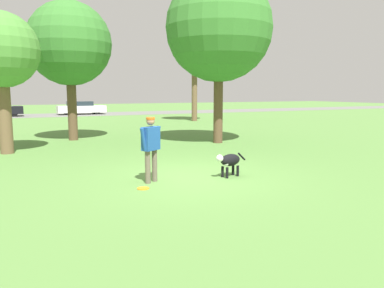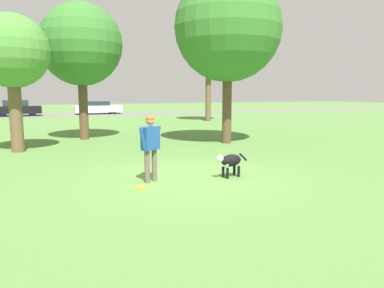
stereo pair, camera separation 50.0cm
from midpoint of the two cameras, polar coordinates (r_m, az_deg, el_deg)
name	(u,v)px [view 1 (the left image)]	position (r m, az deg, el deg)	size (l,w,h in m)	color
ground_plane	(188,177)	(9.69, -2.16, -5.11)	(120.00, 120.00, 0.00)	#56843D
far_road_strip	(63,115)	(37.78, -19.48, 4.20)	(120.00, 6.00, 0.01)	slate
person	(151,144)	(9.08, -7.86, 0.00)	(0.66, 0.45, 1.59)	#665B4C
dog	(229,161)	(9.68, 4.23, -2.59)	(1.01, 0.45, 0.62)	black
frisbee	(143,188)	(8.67, -9.11, -6.70)	(0.28, 0.28, 0.02)	orange
tree_near_right	(219,28)	(16.27, 3.21, 17.17)	(4.46, 4.46, 7.04)	brown
tree_far_right	(194,50)	(28.44, -0.14, 14.19)	(3.23, 3.23, 6.95)	brown
tree_near_left	(0,52)	(14.95, -28.05, 12.33)	(2.62, 2.62, 4.94)	brown
tree_mid_center	(69,44)	(18.02, -18.97, 14.20)	(3.70, 3.70, 6.15)	brown
parked_car_white	(81,108)	(38.07, -16.91, 5.28)	(4.51, 1.88, 1.27)	white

